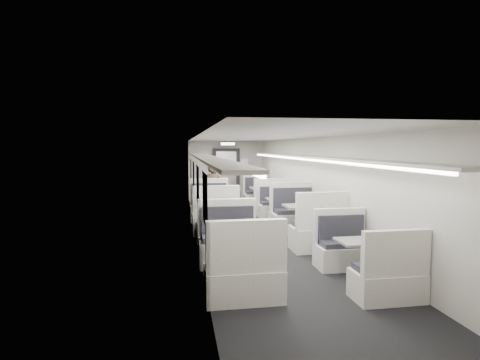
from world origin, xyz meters
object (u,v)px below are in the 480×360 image
object	(u,v)px
booth_left_a	(206,201)
exit_sign	(228,144)
passenger	(213,190)
vestibule_door	(226,175)
booth_left_c	(221,230)
booth_right_c	(305,222)
booth_right_b	(281,210)
booth_right_a	(263,198)
booth_left_d	(235,256)
booth_left_b	(212,212)
booth_right_d	(363,261)

from	to	relation	value
booth_left_a	exit_sign	bearing A→B (deg)	63.90
passenger	vestibule_door	bearing A→B (deg)	56.49
booth_left_c	booth_right_c	world-z (taller)	booth_right_c
booth_right_b	booth_left_a	bearing A→B (deg)	134.05
booth_right_a	exit_sign	xyz separation A→B (m)	(-1.00, 1.87, 1.89)
booth_left_d	passenger	xyz separation A→B (m)	(0.16, 5.58, 0.44)
exit_sign	booth_left_d	bearing A→B (deg)	-96.68
booth_left_d	passenger	world-z (taller)	passenger
booth_right_b	booth_right_c	size ratio (longest dim) A/B	0.84
booth_right_b	exit_sign	size ratio (longest dim) A/B	3.20
booth_left_b	passenger	world-z (taller)	passenger
vestibule_door	booth_right_d	bearing A→B (deg)	-83.96
booth_left_b	passenger	distance (m)	1.51
booth_right_d	vestibule_door	size ratio (longest dim) A/B	0.93
booth_left_a	booth_left_d	bearing A→B (deg)	-90.00
booth_right_b	booth_right_d	xyz separation A→B (m)	(0.00, -4.86, -0.00)
booth_right_d	passenger	xyz separation A→B (m)	(-1.84, 6.01, 0.48)
booth_left_d	booth_left_a	bearing A→B (deg)	90.00
booth_left_c	booth_right_d	world-z (taller)	booth_right_d
booth_left_b	booth_left_d	xyz separation A→B (m)	(0.00, -4.14, -0.01)
booth_left_a	booth_left_c	world-z (taller)	booth_left_a
booth_left_d	passenger	size ratio (longest dim) A/B	1.33
booth_left_b	booth_right_b	size ratio (longest dim) A/B	1.16
booth_right_d	booth_right_a	bearing A→B (deg)	90.00
booth_right_b	passenger	distance (m)	2.22
booth_right_a	booth_right_c	world-z (taller)	booth_right_c
booth_left_d	booth_right_b	world-z (taller)	booth_left_d
passenger	booth_left_c	bearing A→B (deg)	-112.52
booth_left_a	vestibule_door	distance (m)	2.81
booth_right_c	passenger	bearing A→B (deg)	119.37
exit_sign	vestibule_door	bearing A→B (deg)	90.00
passenger	exit_sign	world-z (taller)	exit_sign
booth_left_a	booth_left_c	bearing A→B (deg)	-90.00
booth_right_d	passenger	bearing A→B (deg)	107.00
vestibule_door	exit_sign	size ratio (longest dim) A/B	3.39
booth_right_a	vestibule_door	xyz separation A→B (m)	(-1.00, 2.35, 0.65)
booth_left_a	booth_left_b	size ratio (longest dim) A/B	0.85
booth_left_a	passenger	size ratio (longest dim) A/B	1.17
booth_right_c	passenger	world-z (taller)	passenger
booth_right_b	booth_right_c	distance (m)	2.12
exit_sign	booth_left_b	bearing A→B (deg)	-102.80
booth_left_c	booth_right_c	size ratio (longest dim) A/B	0.83
booth_left_a	booth_left_d	world-z (taller)	booth_left_d
booth_left_c	booth_right_a	world-z (taller)	booth_right_a
booth_left_b	vestibule_door	distance (m)	5.03
booth_right_b	booth_right_a	bearing A→B (deg)	90.00
booth_left_c	booth_right_a	xyz separation A→B (m)	(2.00, 4.53, 0.05)
booth_left_b	booth_right_b	bearing A→B (deg)	8.30
booth_left_c	booth_right_a	bearing A→B (deg)	66.16
booth_left_c	booth_right_a	size ratio (longest dim) A/B	0.88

